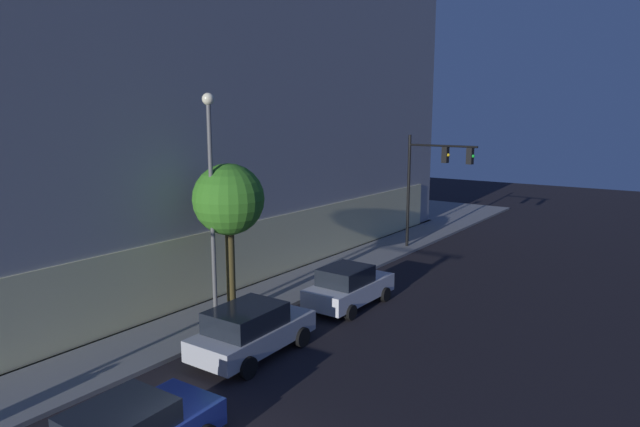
# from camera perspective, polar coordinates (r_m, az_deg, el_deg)

# --- Properties ---
(modern_building) EXTENTS (34.67, 23.69, 19.56)m
(modern_building) POSITION_cam_1_polar(r_m,az_deg,el_deg) (35.11, -18.93, 12.61)
(modern_building) COLOR #4C4C51
(modern_building) RESTS_ON ground
(traffic_light_far_corner) EXTENTS (0.62, 4.33, 6.71)m
(traffic_light_far_corner) POSITION_cam_1_polar(r_m,az_deg,el_deg) (31.74, 11.80, 4.40)
(traffic_light_far_corner) COLOR black
(traffic_light_far_corner) RESTS_ON sidewalk_corner
(street_lamp_sidewalk) EXTENTS (0.44, 0.44, 8.55)m
(street_lamp_sidewalk) POSITION_cam_1_polar(r_m,az_deg,el_deg) (19.99, -11.46, 3.13)
(street_lamp_sidewalk) COLOR #5E5E5E
(street_lamp_sidewalk) RESTS_ON sidewalk_corner
(sidewalk_tree) EXTENTS (2.74, 2.74, 5.99)m
(sidewalk_tree) POSITION_cam_1_polar(r_m,az_deg,el_deg) (20.75, -9.65, 1.34)
(sidewalk_tree) COLOR #4B3F1E
(sidewalk_tree) RESTS_ON sidewalk_corner
(car_silver) EXTENTS (4.58, 2.29, 1.75)m
(car_silver) POSITION_cam_1_polar(r_m,az_deg,el_deg) (18.37, -7.30, -12.11)
(car_silver) COLOR #B7BABF
(car_silver) RESTS_ON ground
(car_white) EXTENTS (4.41, 2.14, 1.74)m
(car_white) POSITION_cam_1_polar(r_m,az_deg,el_deg) (22.78, 3.05, -7.72)
(car_white) COLOR silver
(car_white) RESTS_ON ground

